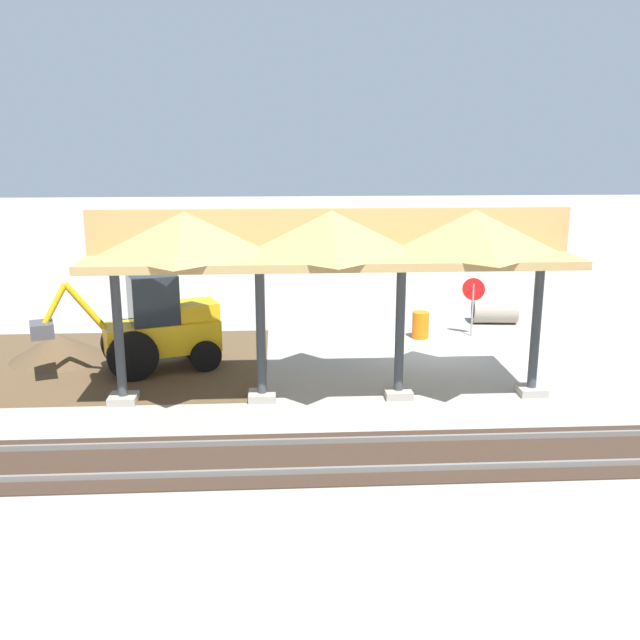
% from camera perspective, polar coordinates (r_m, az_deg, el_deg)
% --- Properties ---
extents(ground_plane, '(120.00, 120.00, 0.00)m').
position_cam_1_polar(ground_plane, '(23.11, 9.35, -2.28)').
color(ground_plane, '#9E998E').
extents(dirt_work_zone, '(9.35, 7.00, 0.01)m').
position_cam_1_polar(dirt_work_zone, '(22.23, -16.42, -3.36)').
color(dirt_work_zone, brown).
rests_on(dirt_work_zone, ground).
extents(platform_canopy, '(11.81, 3.20, 4.90)m').
position_cam_1_polar(platform_canopy, '(17.56, 0.89, 6.52)').
color(platform_canopy, '#9E998E').
rests_on(platform_canopy, ground).
extents(rail_tracks, '(60.00, 2.58, 0.15)m').
position_cam_1_polar(rail_tracks, '(16.07, 15.43, -10.17)').
color(rail_tracks, slate).
rests_on(rail_tracks, ground).
extents(stop_sign, '(0.69, 0.36, 2.01)m').
position_cam_1_polar(stop_sign, '(24.45, 12.16, 1.97)').
color(stop_sign, gray).
rests_on(stop_sign, ground).
extents(backhoe, '(5.17, 2.81, 2.82)m').
position_cam_1_polar(backhoe, '(21.00, -12.93, -0.57)').
color(backhoe, '#EAB214').
rests_on(backhoe, ground).
extents(dirt_mound, '(5.79, 5.79, 1.63)m').
position_cam_1_polar(dirt_mound, '(23.19, -20.15, -2.94)').
color(dirt_mound, brown).
rests_on(dirt_mound, ground).
extents(concrete_pipe, '(1.65, 1.09, 0.94)m').
position_cam_1_polar(concrete_pipe, '(26.59, 13.79, 0.76)').
color(concrete_pipe, '#9E9384').
rests_on(concrete_pipe, ground).
extents(traffic_barrel, '(0.56, 0.56, 0.90)m').
position_cam_1_polar(traffic_barrel, '(24.12, 8.05, -0.41)').
color(traffic_barrel, orange).
rests_on(traffic_barrel, ground).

